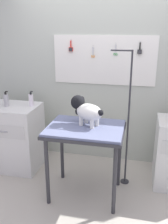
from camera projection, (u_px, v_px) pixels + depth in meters
name	position (u px, v px, depth m)	size (l,w,h in m)	color
ground	(82.00, 212.00, 2.76)	(4.40, 4.00, 0.04)	#B1AA9D
rear_wall_panel	(103.00, 84.00, 3.56)	(4.00, 0.11, 2.30)	#B2B9AB
grooming_table	(85.00, 135.00, 2.80)	(0.86, 0.65, 0.87)	#2D2D33
grooming_arm	(127.00, 126.00, 3.02)	(0.29, 0.11, 1.69)	#2D2D33
dog	(86.00, 110.00, 2.77)	(0.44, 0.32, 0.32)	white
counter_left	(11.00, 136.00, 3.53)	(0.80, 0.58, 0.91)	silver
spray_bottle_tall	(6.00, 100.00, 3.34)	(0.07, 0.07, 0.21)	#AAA9AE
detangler_spray	(31.00, 100.00, 3.34)	(0.06, 0.06, 0.21)	white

